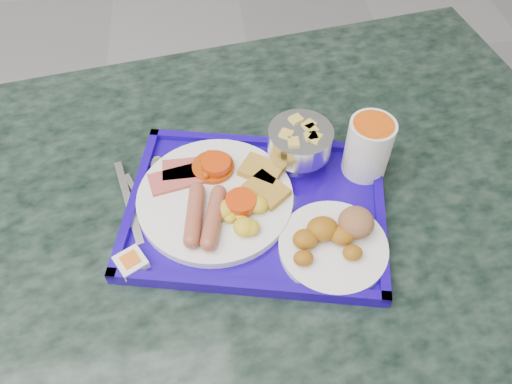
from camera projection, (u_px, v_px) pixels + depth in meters
table at (237, 270)px, 0.97m from camera, size 1.40×1.04×0.80m
tray at (256, 210)px, 0.80m from camera, size 0.46×0.38×0.02m
main_plate at (219, 197)px, 0.79m from camera, size 0.25×0.25×0.04m
bread_plate at (335, 239)px, 0.74m from camera, size 0.16×0.16×0.05m
fruit_bowl at (300, 141)px, 0.82m from camera, size 0.11×0.11×0.07m
juice_cup at (368, 146)px, 0.80m from camera, size 0.07×0.07×0.10m
spoon at (152, 173)px, 0.83m from camera, size 0.07×0.15×0.01m
knife at (128, 201)px, 0.80m from camera, size 0.05×0.17×0.00m
jam_packet at (131, 262)px, 0.72m from camera, size 0.05×0.05×0.02m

